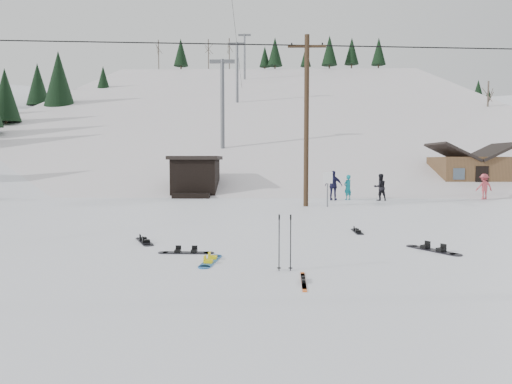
{
  "coord_description": "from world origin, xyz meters",
  "views": [
    {
      "loc": [
        -0.08,
        -10.34,
        2.46
      ],
      "look_at": [
        -0.45,
        4.82,
        1.4
      ],
      "focal_mm": 32.0,
      "sensor_mm": 36.0,
      "label": 1
    }
  ],
  "objects_px": {
    "utility_pole": "(306,118)",
    "cabin": "(469,173)",
    "hero_skis": "(303,281)",
    "hero_snowboard": "(210,261)"
  },
  "relations": [
    {
      "from": "utility_pole",
      "to": "hero_snowboard",
      "type": "height_order",
      "value": "utility_pole"
    },
    {
      "from": "utility_pole",
      "to": "hero_skis",
      "type": "height_order",
      "value": "utility_pole"
    },
    {
      "from": "cabin",
      "to": "hero_skis",
      "type": "distance_m",
      "value": 29.05
    },
    {
      "from": "hero_snowboard",
      "to": "hero_skis",
      "type": "height_order",
      "value": "hero_snowboard"
    },
    {
      "from": "cabin",
      "to": "hero_skis",
      "type": "bearing_deg",
      "value": -119.61
    },
    {
      "from": "utility_pole",
      "to": "cabin",
      "type": "relative_size",
      "value": 1.67
    },
    {
      "from": "hero_skis",
      "to": "hero_snowboard",
      "type": "bearing_deg",
      "value": 142.71
    },
    {
      "from": "cabin",
      "to": "utility_pole",
      "type": "bearing_deg",
      "value": -142.44
    },
    {
      "from": "hero_snowboard",
      "to": "hero_skis",
      "type": "distance_m",
      "value": 2.75
    },
    {
      "from": "utility_pole",
      "to": "hero_skis",
      "type": "bearing_deg",
      "value": -95.01
    }
  ]
}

